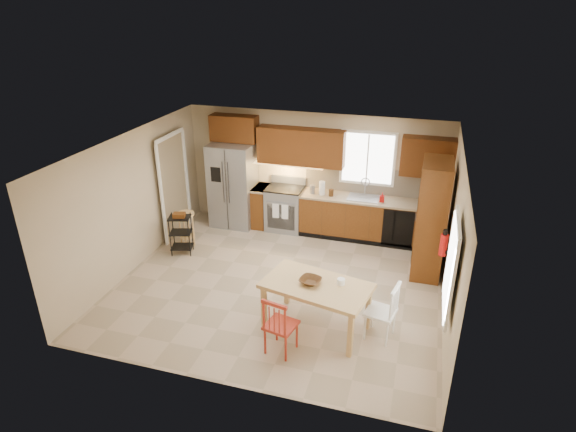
{
  "coord_description": "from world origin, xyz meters",
  "views": [
    {
      "loc": [
        2.17,
        -6.86,
        4.61
      ],
      "look_at": [
        0.04,
        0.4,
        1.15
      ],
      "focal_mm": 30.0,
      "sensor_mm": 36.0,
      "label": 1
    }
  ],
  "objects_px": {
    "soap_bottle": "(382,197)",
    "pantry": "(431,219)",
    "dining_table": "(316,306)",
    "bar_stool": "(187,229)",
    "refrigerator": "(233,185)",
    "chair_red": "(281,324)",
    "table_bowl": "(310,283)",
    "chair_white": "(381,311)",
    "range_stove": "(285,209)",
    "utility_cart": "(181,234)",
    "table_jar": "(341,283)",
    "fire_extinguisher": "(444,245)"
  },
  "relations": [
    {
      "from": "soap_bottle",
      "to": "pantry",
      "type": "relative_size",
      "value": 0.09
    },
    {
      "from": "chair_white",
      "to": "table_jar",
      "type": "distance_m",
      "value": 0.7
    },
    {
      "from": "table_jar",
      "to": "utility_cart",
      "type": "distance_m",
      "value": 3.72
    },
    {
      "from": "soap_bottle",
      "to": "table_jar",
      "type": "xyz_separation_m",
      "value": [
        -0.25,
        -3.0,
        -0.2
      ]
    },
    {
      "from": "soap_bottle",
      "to": "utility_cart",
      "type": "xyz_separation_m",
      "value": [
        -3.65,
        -1.55,
        -0.59
      ]
    },
    {
      "from": "chair_white",
      "to": "fire_extinguisher",
      "type": "bearing_deg",
      "value": -23.59
    },
    {
      "from": "pantry",
      "to": "chair_white",
      "type": "xyz_separation_m",
      "value": [
        -0.59,
        -2.15,
        -0.59
      ]
    },
    {
      "from": "dining_table",
      "to": "table_bowl",
      "type": "distance_m",
      "value": 0.4
    },
    {
      "from": "chair_white",
      "to": "range_stove",
      "type": "bearing_deg",
      "value": 49.62
    },
    {
      "from": "dining_table",
      "to": "bar_stool",
      "type": "xyz_separation_m",
      "value": [
        -3.1,
        1.86,
        -0.02
      ]
    },
    {
      "from": "utility_cart",
      "to": "chair_red",
      "type": "bearing_deg",
      "value": -54.9
    },
    {
      "from": "refrigerator",
      "to": "chair_red",
      "type": "distance_m",
      "value": 4.41
    },
    {
      "from": "table_bowl",
      "to": "utility_cart",
      "type": "bearing_deg",
      "value": 152.39
    },
    {
      "from": "refrigerator",
      "to": "chair_red",
      "type": "bearing_deg",
      "value": -59.33
    },
    {
      "from": "dining_table",
      "to": "chair_red",
      "type": "relative_size",
      "value": 1.7
    },
    {
      "from": "soap_bottle",
      "to": "utility_cart",
      "type": "relative_size",
      "value": 0.24
    },
    {
      "from": "table_bowl",
      "to": "utility_cart",
      "type": "relative_size",
      "value": 0.39
    },
    {
      "from": "chair_white",
      "to": "table_bowl",
      "type": "height_order",
      "value": "chair_white"
    },
    {
      "from": "pantry",
      "to": "dining_table",
      "type": "relative_size",
      "value": 1.35
    },
    {
      "from": "chair_red",
      "to": "utility_cart",
      "type": "relative_size",
      "value": 1.13
    },
    {
      "from": "dining_table",
      "to": "refrigerator",
      "type": "bearing_deg",
      "value": 141.96
    },
    {
      "from": "dining_table",
      "to": "pantry",
      "type": "bearing_deg",
      "value": 67.21
    },
    {
      "from": "utility_cart",
      "to": "dining_table",
      "type": "bearing_deg",
      "value": -42.69
    },
    {
      "from": "pantry",
      "to": "chair_red",
      "type": "bearing_deg",
      "value": -123.64
    },
    {
      "from": "range_stove",
      "to": "chair_red",
      "type": "bearing_deg",
      "value": -74.17
    },
    {
      "from": "fire_extinguisher",
      "to": "utility_cart",
      "type": "relative_size",
      "value": 0.44
    },
    {
      "from": "refrigerator",
      "to": "table_bowl",
      "type": "distance_m",
      "value": 3.99
    },
    {
      "from": "table_jar",
      "to": "range_stove",
      "type": "bearing_deg",
      "value": 119.94
    },
    {
      "from": "range_stove",
      "to": "bar_stool",
      "type": "distance_m",
      "value": 2.13
    },
    {
      "from": "chair_white",
      "to": "utility_cart",
      "type": "xyz_separation_m",
      "value": [
        -4.01,
        1.5,
        -0.05
      ]
    },
    {
      "from": "bar_stool",
      "to": "utility_cart",
      "type": "xyz_separation_m",
      "value": [
        0.04,
        -0.32,
        0.05
      ]
    },
    {
      "from": "utility_cart",
      "to": "fire_extinguisher",
      "type": "bearing_deg",
      "value": -20.62
    },
    {
      "from": "bar_stool",
      "to": "dining_table",
      "type": "bearing_deg",
      "value": -15.94
    },
    {
      "from": "table_bowl",
      "to": "bar_stool",
      "type": "bearing_deg",
      "value": 148.18
    },
    {
      "from": "bar_stool",
      "to": "chair_white",
      "type": "bearing_deg",
      "value": -9.06
    },
    {
      "from": "refrigerator",
      "to": "utility_cart",
      "type": "bearing_deg",
      "value": -106.73
    },
    {
      "from": "soap_bottle",
      "to": "fire_extinguisher",
      "type": "bearing_deg",
      "value": -59.47
    },
    {
      "from": "refrigerator",
      "to": "dining_table",
      "type": "relative_size",
      "value": 1.17
    },
    {
      "from": "pantry",
      "to": "table_bowl",
      "type": "xyz_separation_m",
      "value": [
        -1.64,
        -2.2,
        -0.28
      ]
    },
    {
      "from": "pantry",
      "to": "table_bowl",
      "type": "distance_m",
      "value": 2.76
    },
    {
      "from": "dining_table",
      "to": "soap_bottle",
      "type": "bearing_deg",
      "value": 91.46
    },
    {
      "from": "soap_bottle",
      "to": "utility_cart",
      "type": "bearing_deg",
      "value": -157.05
    },
    {
      "from": "range_stove",
      "to": "soap_bottle",
      "type": "xyz_separation_m",
      "value": [
        2.03,
        -0.08,
        0.54
      ]
    },
    {
      "from": "refrigerator",
      "to": "utility_cart",
      "type": "distance_m",
      "value": 1.72
    },
    {
      "from": "refrigerator",
      "to": "table_bowl",
      "type": "xyz_separation_m",
      "value": [
        2.49,
        -3.12,
        -0.14
      ]
    },
    {
      "from": "dining_table",
      "to": "bar_stool",
      "type": "distance_m",
      "value": 3.62
    },
    {
      "from": "soap_bottle",
      "to": "pantry",
      "type": "xyz_separation_m",
      "value": [
        0.95,
        -0.9,
        0.05
      ]
    },
    {
      "from": "soap_bottle",
      "to": "pantry",
      "type": "distance_m",
      "value": 1.31
    },
    {
      "from": "refrigerator",
      "to": "chair_red",
      "type": "relative_size",
      "value": 1.99
    },
    {
      "from": "chair_red",
      "to": "table_bowl",
      "type": "xyz_separation_m",
      "value": [
        0.25,
        0.65,
        0.31
      ]
    }
  ]
}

